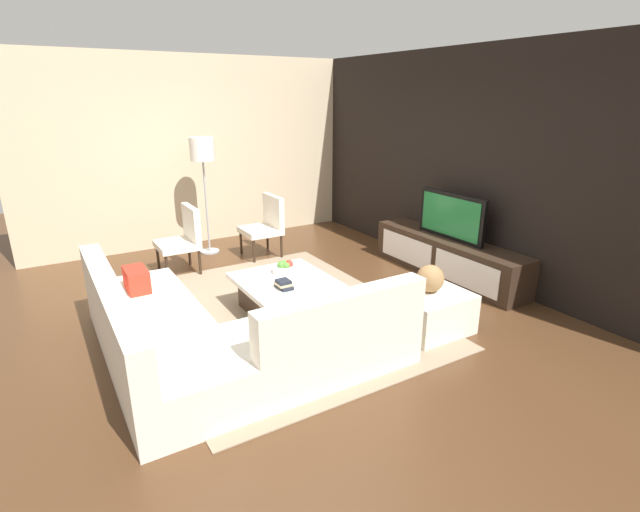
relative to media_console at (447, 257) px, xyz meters
The scene contains 15 objects.
ground_plane 2.41m from the media_console, 90.00° to the right, with size 14.00×14.00×0.00m, color #4C301C.
feature_wall_back 1.19m from the media_console, 90.00° to the left, with size 6.40×0.12×2.80m, color black.
side_wall_left 4.05m from the media_console, 145.54° to the right, with size 0.12×5.20×2.80m, color beige.
area_rug 2.41m from the media_console, 92.39° to the right, with size 3.36×2.60×0.01m, color gray.
media_console is the anchor object (origin of this frame).
television 0.54m from the media_console, 90.00° to the left, with size 1.05×0.06×0.58m.
sectional_couch 3.32m from the media_console, 80.93° to the right, with size 2.47×2.36×0.79m.
coffee_table 2.30m from the media_console, 92.49° to the right, with size 1.01×0.94×0.38m.
accent_chair_near 3.43m from the media_console, 123.74° to the right, with size 0.54×0.50×0.87m.
floor_lamp 3.62m from the media_console, 137.51° to the right, with size 0.34×0.34×1.67m.
ottoman 1.59m from the media_console, 52.21° to the right, with size 0.70×0.70×0.40m, color silver.
fruit_bowl 2.22m from the media_console, 97.31° to the right, with size 0.28×0.28×0.14m.
accent_chair_far 2.57m from the media_console, 140.37° to the right, with size 0.55×0.51×0.87m.
decorative_ball 1.61m from the media_console, 52.21° to the right, with size 0.27×0.27×0.27m, color #997247.
book_stack 2.43m from the media_console, 87.28° to the right, with size 0.21×0.14×0.09m.
Camera 1 is at (4.10, -2.01, 2.23)m, focal length 26.74 mm.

